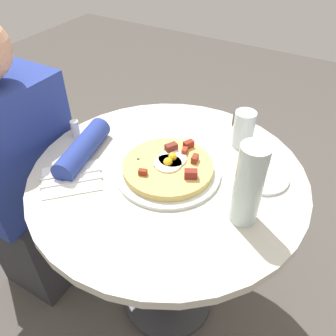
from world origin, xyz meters
name	(u,v)px	position (x,y,z in m)	size (l,w,h in m)	color
ground_plane	(168,298)	(0.00, 0.00, 0.00)	(6.00, 6.00, 0.00)	#4C4742
dining_table	(168,212)	(0.00, 0.00, 0.55)	(0.84, 0.84, 0.73)	beige
person_seated	(28,188)	(-0.13, 0.54, 0.51)	(0.39, 0.48, 1.14)	#2D2D33
pizza_plate	(168,172)	(0.00, 0.00, 0.73)	(0.32, 0.32, 0.01)	silver
breakfast_pizza	(169,166)	(0.00, 0.00, 0.75)	(0.27, 0.27, 0.05)	tan
bread_plate	(261,176)	(0.12, -0.25, 0.73)	(0.16, 0.16, 0.01)	white
napkin	(72,179)	(-0.17, 0.23, 0.73)	(0.17, 0.14, 0.00)	white
fork	(71,174)	(-0.16, 0.24, 0.73)	(0.18, 0.01, 0.01)	silver
knife	(72,182)	(-0.18, 0.22, 0.73)	(0.18, 0.01, 0.01)	silver
water_glass	(244,129)	(0.25, -0.14, 0.79)	(0.07, 0.07, 0.12)	silver
water_bottle	(249,185)	(-0.06, -0.26, 0.84)	(0.07, 0.07, 0.23)	silver
salt_shaker	(75,128)	(0.01, 0.37, 0.75)	(0.03, 0.03, 0.06)	white
pepper_shaker	(236,119)	(0.35, -0.08, 0.75)	(0.03, 0.03, 0.05)	#3F3833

